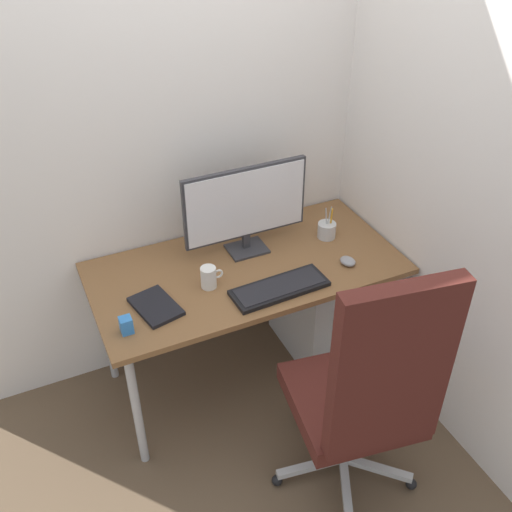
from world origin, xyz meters
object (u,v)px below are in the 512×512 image
(office_chair, at_px, (368,391))
(desk_clamp_accessory, at_px, (126,325))
(coffee_mug, at_px, (209,277))
(mouse, at_px, (348,261))
(filing_cabinet, at_px, (324,303))
(monitor, at_px, (246,206))
(pen_holder, at_px, (327,230))
(notebook, at_px, (156,306))
(keyboard, at_px, (280,288))

(office_chair, height_order, desk_clamp_accessory, office_chair)
(desk_clamp_accessory, bearing_deg, coffee_mug, 18.49)
(office_chair, relative_size, mouse, 15.30)
(coffee_mug, height_order, desk_clamp_accessory, coffee_mug)
(mouse, distance_m, coffee_mug, 0.67)
(desk_clamp_accessory, bearing_deg, filing_cabinet, 13.17)
(monitor, xyz_separation_m, desk_clamp_accessory, (-0.69, -0.34, -0.21))
(filing_cabinet, distance_m, pen_holder, 0.49)
(coffee_mug, bearing_deg, filing_cabinet, 9.91)
(mouse, xyz_separation_m, pen_holder, (0.03, 0.25, 0.03))
(office_chair, relative_size, filing_cabinet, 2.19)
(pen_holder, bearing_deg, office_chair, -110.37)
(monitor, bearing_deg, pen_holder, -10.11)
(filing_cabinet, xyz_separation_m, notebook, (-0.97, -0.17, 0.45))
(filing_cabinet, height_order, pen_holder, pen_holder)
(pen_holder, relative_size, notebook, 0.74)
(pen_holder, bearing_deg, coffee_mug, -169.45)
(monitor, distance_m, notebook, 0.64)
(filing_cabinet, relative_size, mouse, 6.98)
(notebook, distance_m, coffee_mug, 0.27)
(monitor, relative_size, mouse, 7.48)
(keyboard, height_order, mouse, mouse)
(monitor, bearing_deg, notebook, -155.50)
(monitor, bearing_deg, keyboard, -89.46)
(pen_holder, bearing_deg, keyboard, -145.21)
(monitor, distance_m, coffee_mug, 0.39)
(pen_holder, bearing_deg, desk_clamp_accessory, -166.39)
(monitor, xyz_separation_m, keyboard, (0.00, -0.36, -0.24))
(monitor, distance_m, desk_clamp_accessory, 0.80)
(notebook, bearing_deg, coffee_mug, -3.18)
(mouse, bearing_deg, monitor, 129.81)
(mouse, xyz_separation_m, desk_clamp_accessory, (-1.08, -0.02, 0.02))
(pen_holder, distance_m, desk_clamp_accessory, 1.14)
(monitor, xyz_separation_m, notebook, (-0.54, -0.25, -0.24))
(mouse, height_order, coffee_mug, coffee_mug)
(office_chair, bearing_deg, desk_clamp_accessory, 140.75)
(mouse, relative_size, pen_holder, 0.47)
(office_chair, height_order, pen_holder, office_chair)
(keyboard, relative_size, pen_holder, 2.58)
(office_chair, bearing_deg, monitor, 94.77)
(coffee_mug, bearing_deg, desk_clamp_accessory, -161.51)
(desk_clamp_accessory, bearing_deg, pen_holder, 13.61)
(notebook, bearing_deg, mouse, -17.09)
(monitor, height_order, mouse, monitor)
(mouse, xyz_separation_m, coffee_mug, (-0.66, 0.12, 0.04))
(notebook, height_order, coffee_mug, coffee_mug)
(filing_cabinet, distance_m, monitor, 0.82)
(mouse, bearing_deg, keyboard, 175.24)
(office_chair, relative_size, desk_clamp_accessory, 17.15)
(keyboard, relative_size, mouse, 5.48)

